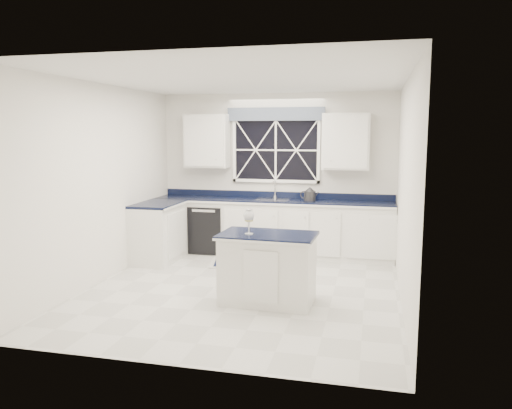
% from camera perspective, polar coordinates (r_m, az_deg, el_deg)
% --- Properties ---
extents(ground, '(4.50, 4.50, 0.00)m').
position_cam_1_polar(ground, '(6.65, -1.52, -9.67)').
color(ground, silver).
rests_on(ground, ground).
extents(back_wall, '(4.00, 0.10, 2.70)m').
position_cam_1_polar(back_wall, '(8.55, 2.32, 3.56)').
color(back_wall, silver).
rests_on(back_wall, ground).
extents(base_cabinets, '(3.99, 1.60, 0.90)m').
position_cam_1_polar(base_cabinets, '(8.29, -0.58, -2.86)').
color(base_cabinets, silver).
rests_on(base_cabinets, ground).
extents(countertop, '(3.98, 0.64, 0.04)m').
position_cam_1_polar(countertop, '(8.30, 1.90, 0.44)').
color(countertop, black).
rests_on(countertop, base_cabinets).
extents(dishwasher, '(0.60, 0.58, 0.82)m').
position_cam_1_polar(dishwasher, '(8.67, -5.27, -2.68)').
color(dishwasher, black).
rests_on(dishwasher, ground).
extents(window, '(1.65, 0.09, 1.26)m').
position_cam_1_polar(window, '(8.48, 2.28, 6.77)').
color(window, black).
rests_on(window, ground).
extents(upper_cabinets, '(3.10, 0.34, 0.90)m').
position_cam_1_polar(upper_cabinets, '(8.36, 2.11, 7.23)').
color(upper_cabinets, silver).
rests_on(upper_cabinets, ground).
extents(faucet, '(0.05, 0.20, 0.30)m').
position_cam_1_polar(faucet, '(8.47, 2.17, 1.81)').
color(faucet, silver).
rests_on(faucet, countertop).
extents(island, '(1.16, 0.73, 0.85)m').
position_cam_1_polar(island, '(6.04, 1.34, -7.27)').
color(island, silver).
rests_on(island, ground).
extents(rug, '(1.36, 0.99, 0.02)m').
position_cam_1_polar(rug, '(7.96, -0.73, -6.58)').
color(rug, '#A8A8A3').
rests_on(rug, ground).
extents(kettle, '(0.31, 0.22, 0.22)m').
position_cam_1_polar(kettle, '(8.20, 6.15, 1.17)').
color(kettle, '#2B2B2D').
rests_on(kettle, countertop).
extents(wine_glass, '(0.13, 0.13, 0.30)m').
position_cam_1_polar(wine_glass, '(5.88, -0.81, -1.43)').
color(wine_glass, silver).
rests_on(wine_glass, island).
extents(soap_bottle, '(0.09, 0.09, 0.17)m').
position_cam_1_polar(soap_bottle, '(8.41, 5.87, 1.24)').
color(soap_bottle, silver).
rests_on(soap_bottle, countertop).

